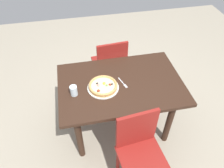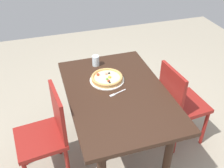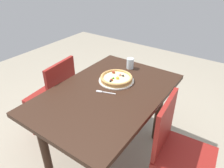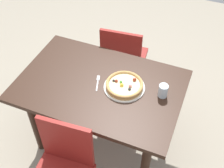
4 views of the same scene
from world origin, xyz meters
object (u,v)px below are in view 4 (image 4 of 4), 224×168
object	(u,v)px
chair_far	(123,59)
fork	(98,82)
pizza	(124,85)
drinking_glass	(163,91)
dining_table	(100,94)
plate	(124,87)

from	to	relation	value
chair_far	fork	xyz separation A→B (m)	(0.02, -0.62, 0.27)
chair_far	pizza	size ratio (longest dim) A/B	3.13
fork	pizza	bearing A→B (deg)	-102.61
fork	drinking_glass	world-z (taller)	drinking_glass
dining_table	plate	world-z (taller)	plate
pizza	drinking_glass	size ratio (longest dim) A/B	2.76
plate	fork	world-z (taller)	plate
chair_far	pizza	world-z (taller)	chair_far
plate	pizza	size ratio (longest dim) A/B	1.10
chair_far	drinking_glass	distance (m)	0.83
plate	fork	distance (m)	0.21
plate	pizza	world-z (taller)	pizza
dining_table	pizza	distance (m)	0.24
chair_far	drinking_glass	bearing A→B (deg)	-53.97
pizza	plate	bearing A→B (deg)	-117.53
plate	fork	size ratio (longest dim) A/B	1.94
plate	pizza	xyz separation A→B (m)	(0.00, 0.00, 0.03)
pizza	drinking_glass	xyz separation A→B (m)	(0.29, 0.03, 0.02)
pizza	dining_table	bearing A→B (deg)	-169.19
chair_far	plate	bearing A→B (deg)	-75.38
dining_table	fork	bearing A→B (deg)	148.79
dining_table	pizza	xyz separation A→B (m)	(0.19, 0.04, 0.15)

